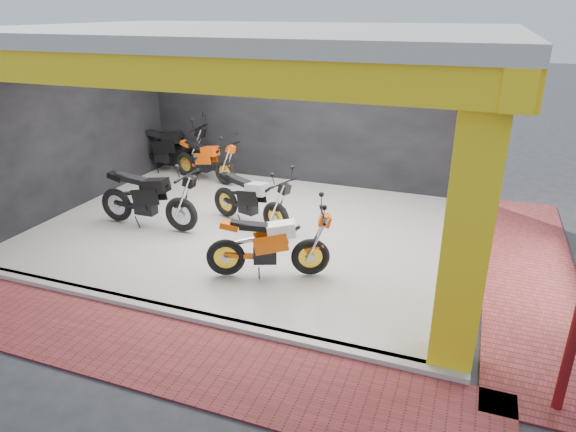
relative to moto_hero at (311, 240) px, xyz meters
name	(u,v)px	position (x,y,z in m)	size (l,w,h in m)	color
ground	(205,281)	(-1.54, -0.58, -0.72)	(80.00, 80.00, 0.00)	#2D2D30
showroom_floor	(257,230)	(-1.54, 1.42, -0.67)	(8.00, 6.00, 0.10)	silver
showroom_ceiling	(252,33)	(-1.54, 1.42, 2.88)	(8.40, 6.40, 0.20)	beige
back_wall	(309,112)	(-1.54, 4.52, 1.03)	(8.20, 0.20, 3.50)	black
left_wall	(71,126)	(-5.64, 1.42, 1.03)	(0.20, 6.20, 3.50)	black
corner_column	(468,231)	(2.21, -1.33, 1.03)	(0.50, 0.50, 3.50)	yellow
header_beam_front	(146,71)	(-1.54, -1.58, 2.58)	(8.40, 0.30, 0.40)	yellow
header_beam_right	(510,60)	(2.46, 1.42, 2.58)	(0.30, 6.40, 0.40)	yellow
floor_kerb	(169,311)	(-1.54, -1.60, -0.67)	(8.00, 0.20, 0.10)	silver
paver_front	(136,345)	(-1.54, -2.38, -0.70)	(9.00, 1.40, 0.03)	#973137
paver_right	(530,274)	(3.26, 1.42, -0.70)	(1.40, 7.00, 0.03)	#973137
moto_hero	(311,240)	(0.00, 0.00, 0.00)	(2.01, 0.75, 1.23)	#E15409
moto_row_a	(276,203)	(-1.10, 1.31, 0.00)	(2.00, 0.74, 1.22)	black
moto_row_b	(180,198)	(-2.76, 0.76, 0.06)	(2.21, 0.82, 1.35)	black
moto_row_c	(225,161)	(-3.26, 3.51, -0.02)	(1.95, 0.72, 1.19)	#E24C09
moto_row_d	(193,147)	(-4.34, 3.92, 0.11)	(2.38, 0.88, 1.45)	black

